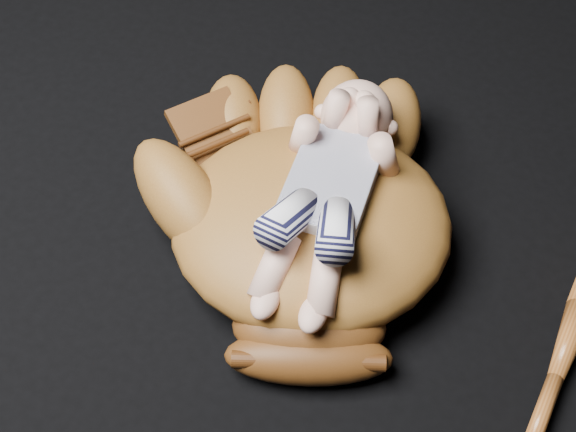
{
  "coord_description": "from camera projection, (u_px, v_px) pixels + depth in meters",
  "views": [
    {
      "loc": [
        0.03,
        -0.71,
        0.93
      ],
      "look_at": [
        -0.2,
        -0.09,
        0.08
      ],
      "focal_mm": 55.0,
      "sensor_mm": 36.0,
      "label": 1
    }
  ],
  "objects": [
    {
      "name": "newborn_baby",
      "position": [
        325.0,
        196.0,
        1.04
      ],
      "size": [
        0.18,
        0.35,
        0.14
      ],
      "primitive_type": null,
      "rotation": [
        0.0,
        0.0,
        0.05
      ],
      "color": "#E3AB92",
      "rests_on": "baseball_glove"
    },
    {
      "name": "baseball_glove",
      "position": [
        311.0,
        215.0,
        1.08
      ],
      "size": [
        0.57,
        0.61,
        0.15
      ],
      "primitive_type": null,
      "rotation": [
        0.0,
        0.0,
        0.33
      ],
      "color": "brown",
      "rests_on": "ground"
    },
    {
      "name": "baseball_bat",
      "position": [
        576.0,
        322.0,
        1.06
      ],
      "size": [
        0.08,
        0.4,
        0.04
      ],
      "primitive_type": null,
      "rotation": [
        0.0,
        0.0,
        -0.12
      ],
      "color": "brown",
      "rests_on": "ground"
    }
  ]
}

